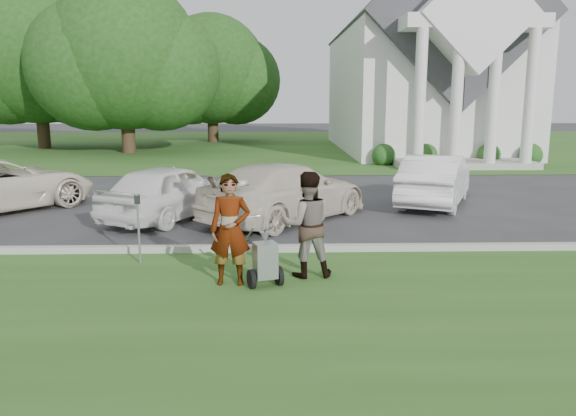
{
  "coord_description": "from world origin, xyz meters",
  "views": [
    {
      "loc": [
        0.3,
        -10.55,
        3.1
      ],
      "look_at": [
        0.58,
        0.0,
        1.03
      ],
      "focal_mm": 35.0,
      "sensor_mm": 36.0,
      "label": 1
    }
  ],
  "objects_px": {
    "tree_far": "(37,55)",
    "tree_back": "(211,74)",
    "tree_left": "(124,61)",
    "striping_cart": "(265,261)",
    "car_c": "(285,192)",
    "church": "(422,48)",
    "person_right": "(307,225)",
    "parking_meter_near": "(138,220)",
    "car_d": "(435,180)",
    "car_b": "(170,191)",
    "person_left": "(230,231)"
  },
  "relations": [
    {
      "from": "tree_far",
      "to": "parking_meter_near",
      "type": "distance_m",
      "value": 28.22
    },
    {
      "from": "parking_meter_near",
      "to": "tree_far",
      "type": "bearing_deg",
      "value": 115.05
    },
    {
      "from": "person_left",
      "to": "person_right",
      "type": "bearing_deg",
      "value": 19.31
    },
    {
      "from": "church",
      "to": "striping_cart",
      "type": "bearing_deg",
      "value": -109.7
    },
    {
      "from": "church",
      "to": "person_right",
      "type": "height_order",
      "value": "church"
    },
    {
      "from": "church",
      "to": "car_c",
      "type": "height_order",
      "value": "church"
    },
    {
      "from": "tree_back",
      "to": "parking_meter_near",
      "type": "bearing_deg",
      "value": -86.64
    },
    {
      "from": "striping_cart",
      "to": "car_c",
      "type": "height_order",
      "value": "car_c"
    },
    {
      "from": "car_c",
      "to": "car_b",
      "type": "bearing_deg",
      "value": 37.05
    },
    {
      "from": "parking_meter_near",
      "to": "car_d",
      "type": "distance_m",
      "value": 9.39
    },
    {
      "from": "tree_back",
      "to": "car_d",
      "type": "xyz_separation_m",
      "value": [
        9.08,
        -24.3,
        -3.99
      ]
    },
    {
      "from": "person_right",
      "to": "car_c",
      "type": "xyz_separation_m",
      "value": [
        -0.27,
        4.68,
        -0.19
      ]
    },
    {
      "from": "tree_far",
      "to": "car_b",
      "type": "bearing_deg",
      "value": -61.17
    },
    {
      "from": "car_d",
      "to": "church",
      "type": "bearing_deg",
      "value": -78.64
    },
    {
      "from": "church",
      "to": "car_b",
      "type": "height_order",
      "value": "church"
    },
    {
      "from": "person_left",
      "to": "church",
      "type": "bearing_deg",
      "value": 71.23
    },
    {
      "from": "tree_left",
      "to": "tree_back",
      "type": "height_order",
      "value": "tree_left"
    },
    {
      "from": "car_c",
      "to": "person_right",
      "type": "bearing_deg",
      "value": 135.05
    },
    {
      "from": "tree_far",
      "to": "car_b",
      "type": "distance_m",
      "value": 24.6
    },
    {
      "from": "tree_back",
      "to": "parking_meter_near",
      "type": "distance_m",
      "value": 30.49
    },
    {
      "from": "striping_cart",
      "to": "person_right",
      "type": "bearing_deg",
      "value": 17.09
    },
    {
      "from": "parking_meter_near",
      "to": "person_right",
      "type": "bearing_deg",
      "value": -15.22
    },
    {
      "from": "tree_far",
      "to": "tree_back",
      "type": "xyz_separation_m",
      "value": [
        10.0,
        5.0,
        -0.97
      ]
    },
    {
      "from": "tree_far",
      "to": "car_d",
      "type": "distance_m",
      "value": 27.59
    },
    {
      "from": "tree_back",
      "to": "person_right",
      "type": "bearing_deg",
      "value": -81.05
    },
    {
      "from": "tree_far",
      "to": "striping_cart",
      "type": "height_order",
      "value": "tree_far"
    },
    {
      "from": "person_right",
      "to": "car_d",
      "type": "xyz_separation_m",
      "value": [
        4.19,
        6.74,
        -0.19
      ]
    },
    {
      "from": "parking_meter_near",
      "to": "car_d",
      "type": "height_order",
      "value": "car_d"
    },
    {
      "from": "person_right",
      "to": "parking_meter_near",
      "type": "xyz_separation_m",
      "value": [
        -3.12,
        0.85,
        -0.08
      ]
    },
    {
      "from": "striping_cart",
      "to": "parking_meter_near",
      "type": "xyz_separation_m",
      "value": [
        -2.39,
        1.39,
        0.41
      ]
    },
    {
      "from": "tree_back",
      "to": "person_right",
      "type": "distance_m",
      "value": 31.65
    },
    {
      "from": "person_right",
      "to": "car_d",
      "type": "bearing_deg",
      "value": -127.4
    },
    {
      "from": "tree_left",
      "to": "person_left",
      "type": "bearing_deg",
      "value": -72.06
    },
    {
      "from": "tree_far",
      "to": "parking_meter_near",
      "type": "bearing_deg",
      "value": -64.95
    },
    {
      "from": "tree_back",
      "to": "person_left",
      "type": "distance_m",
      "value": 31.87
    },
    {
      "from": "tree_left",
      "to": "tree_back",
      "type": "relative_size",
      "value": 1.11
    },
    {
      "from": "tree_far",
      "to": "tree_back",
      "type": "bearing_deg",
      "value": 26.56
    },
    {
      "from": "striping_cart",
      "to": "car_c",
      "type": "xyz_separation_m",
      "value": [
        0.45,
        5.22,
        0.3
      ]
    },
    {
      "from": "tree_far",
      "to": "car_b",
      "type": "relative_size",
      "value": 2.73
    },
    {
      "from": "car_b",
      "to": "car_c",
      "type": "distance_m",
      "value": 3.01
    },
    {
      "from": "person_right",
      "to": "parking_meter_near",
      "type": "relative_size",
      "value": 1.37
    },
    {
      "from": "tree_left",
      "to": "tree_far",
      "type": "distance_m",
      "value": 6.73
    },
    {
      "from": "tree_left",
      "to": "striping_cart",
      "type": "bearing_deg",
      "value": -70.9
    },
    {
      "from": "person_left",
      "to": "car_b",
      "type": "xyz_separation_m",
      "value": [
        -1.97,
        5.33,
        -0.21
      ]
    },
    {
      "from": "tree_back",
      "to": "car_b",
      "type": "distance_m",
      "value": 26.47
    },
    {
      "from": "tree_left",
      "to": "tree_back",
      "type": "bearing_deg",
      "value": 63.43
    },
    {
      "from": "tree_back",
      "to": "parking_meter_near",
      "type": "height_order",
      "value": "tree_back"
    },
    {
      "from": "car_b",
      "to": "person_left",
      "type": "bearing_deg",
      "value": 137.37
    },
    {
      "from": "tree_far",
      "to": "car_b",
      "type": "xyz_separation_m",
      "value": [
        11.62,
        -21.11,
        -4.97
      ]
    },
    {
      "from": "parking_meter_near",
      "to": "car_c",
      "type": "distance_m",
      "value": 4.78
    }
  ]
}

